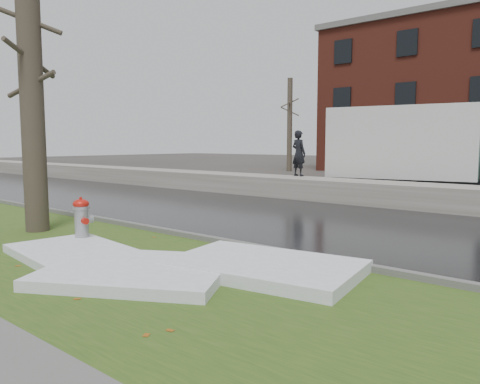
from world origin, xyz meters
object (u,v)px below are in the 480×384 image
Objects in this scene: box_truck at (433,150)px; worker at (299,153)px; tree at (31,87)px; fire_hydrant at (82,219)px.

worker is at bearing -159.20° from box_truck.
box_truck reaches higher than worker.
tree is at bearing -120.75° from box_truck.
tree is at bearing -174.47° from fire_hydrant.
box_truck is (2.57, 12.57, 1.22)m from fire_hydrant.
fire_hydrant is at bearing -3.62° from tree.
box_truck is at bearing -137.12° from worker.
tree is 0.62× the size of box_truck.
box_truck reaches higher than fire_hydrant.
tree is at bearing 98.84° from worker.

